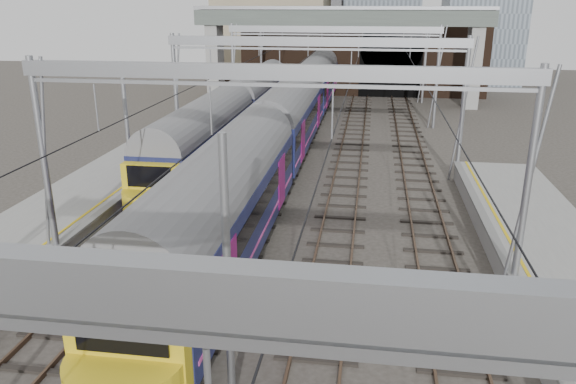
# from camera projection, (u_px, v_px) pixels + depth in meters

# --- Properties ---
(tracks) EXTENTS (14.40, 80.00, 0.22)m
(tracks) POSITION_uv_depth(u_px,v_px,m) (298.00, 216.00, 26.71)
(tracks) COLOR #4C3828
(tracks) RESTS_ON ground
(overhead_line) EXTENTS (16.80, 80.00, 8.00)m
(overhead_line) POSITION_uv_depth(u_px,v_px,m) (314.00, 62.00, 30.66)
(overhead_line) COLOR gray
(overhead_line) RESTS_ON ground
(retaining_wall) EXTENTS (28.00, 2.75, 9.00)m
(retaining_wall) POSITION_uv_depth(u_px,v_px,m) (357.00, 54.00, 59.68)
(retaining_wall) COLOR black
(retaining_wall) RESTS_ON ground
(overbridge) EXTENTS (28.00, 3.00, 9.25)m
(overbridge) POSITION_uv_depth(u_px,v_px,m) (341.00, 28.00, 53.38)
(overbridge) COLOR gray
(overbridge) RESTS_ON ground
(train_main) EXTENTS (2.94, 67.86, 5.01)m
(train_main) POSITION_uv_depth(u_px,v_px,m) (305.00, 97.00, 44.17)
(train_main) COLOR black
(train_main) RESTS_ON ground
(train_second) EXTENTS (2.66, 30.77, 4.62)m
(train_second) POSITION_uv_depth(u_px,v_px,m) (235.00, 114.00, 38.34)
(train_second) COLOR black
(train_second) RESTS_ON ground
(signal_near_centre) EXTENTS (0.31, 0.45, 4.37)m
(signal_near_centre) POSITION_uv_depth(u_px,v_px,m) (190.00, 273.00, 15.05)
(signal_near_centre) COLOR black
(signal_near_centre) RESTS_ON ground
(equip_cover_a) EXTENTS (0.79, 0.57, 0.09)m
(equip_cover_a) POSITION_uv_depth(u_px,v_px,m) (196.00, 286.00, 20.09)
(equip_cover_a) COLOR blue
(equip_cover_a) RESTS_ON ground
(equip_cover_b) EXTENTS (0.87, 0.64, 0.10)m
(equip_cover_b) POSITION_uv_depth(u_px,v_px,m) (237.00, 294.00, 19.55)
(equip_cover_b) COLOR blue
(equip_cover_b) RESTS_ON ground
(equip_cover_c) EXTENTS (0.92, 0.69, 0.10)m
(equip_cover_c) POSITION_uv_depth(u_px,v_px,m) (444.00, 304.00, 18.91)
(equip_cover_c) COLOR blue
(equip_cover_c) RESTS_ON ground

